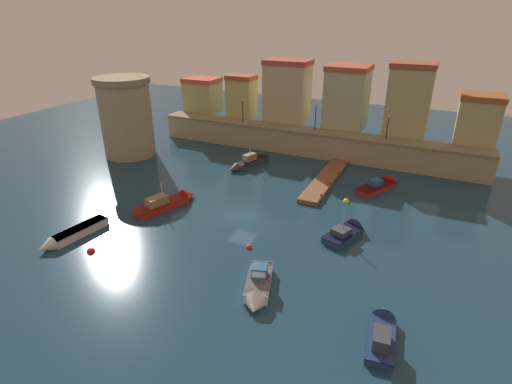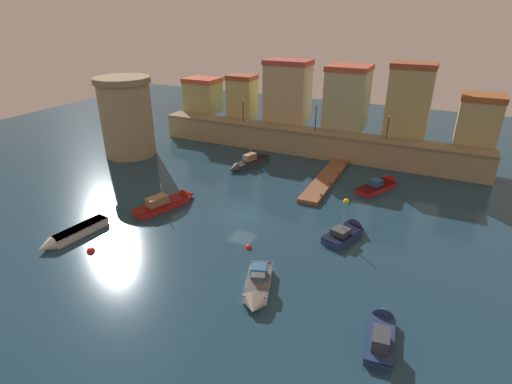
{
  "view_description": "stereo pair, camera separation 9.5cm",
  "coord_description": "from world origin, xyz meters",
  "px_view_note": "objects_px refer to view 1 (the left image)",
  "views": [
    {
      "loc": [
        16.64,
        -31.85,
        19.15
      ],
      "look_at": [
        0.0,
        3.33,
        1.32
      ],
      "focal_mm": 28.2,
      "sensor_mm": 36.0,
      "label": 1
    },
    {
      "loc": [
        16.72,
        -31.81,
        19.15
      ],
      "look_at": [
        0.0,
        3.33,
        1.32
      ],
      "focal_mm": 28.2,
      "sensor_mm": 36.0,
      "label": 2
    }
  ],
  "objects_px": {
    "moored_boat_6": "(382,329)",
    "mooring_buoy_1": "(249,248)",
    "moored_boat_3": "(71,235)",
    "moored_boat_1": "(382,184)",
    "moored_boat_5": "(258,288)",
    "moored_boat_2": "(348,231)",
    "mooring_buoy_0": "(91,252)",
    "quay_lamp_0": "(243,107)",
    "quay_lamp_1": "(316,113)",
    "fortress_tower": "(126,117)",
    "quay_lamp_2": "(388,123)",
    "moored_boat_0": "(247,163)",
    "moored_boat_4": "(169,202)",
    "mooring_buoy_2": "(346,202)"
  },
  "relations": [
    {
      "from": "moored_boat_3",
      "to": "moored_boat_4",
      "type": "distance_m",
      "value": 10.16
    },
    {
      "from": "quay_lamp_1",
      "to": "moored_boat_0",
      "type": "xyz_separation_m",
      "value": [
        -6.44,
        -8.37,
        -5.46
      ]
    },
    {
      "from": "quay_lamp_2",
      "to": "moored_boat_4",
      "type": "distance_m",
      "value": 29.42
    },
    {
      "from": "moored_boat_2",
      "to": "moored_boat_6",
      "type": "xyz_separation_m",
      "value": [
        4.97,
        -11.47,
        -0.01
      ]
    },
    {
      "from": "quay_lamp_2",
      "to": "moored_boat_0",
      "type": "bearing_deg",
      "value": -152.57
    },
    {
      "from": "mooring_buoy_2",
      "to": "mooring_buoy_0",
      "type": "bearing_deg",
      "value": -132.43
    },
    {
      "from": "moored_boat_0",
      "to": "moored_boat_2",
      "type": "xyz_separation_m",
      "value": [
        16.31,
        -11.8,
        -0.13
      ]
    },
    {
      "from": "mooring_buoy_0",
      "to": "moored_boat_3",
      "type": "bearing_deg",
      "value": 165.96
    },
    {
      "from": "moored_boat_3",
      "to": "moored_boat_6",
      "type": "distance_m",
      "value": 27.59
    },
    {
      "from": "moored_boat_1",
      "to": "moored_boat_6",
      "type": "distance_m",
      "value": 24.31
    },
    {
      "from": "quay_lamp_1",
      "to": "mooring_buoy_0",
      "type": "height_order",
      "value": "quay_lamp_1"
    },
    {
      "from": "quay_lamp_1",
      "to": "moored_boat_5",
      "type": "distance_m",
      "value": 32.33
    },
    {
      "from": "moored_boat_1",
      "to": "mooring_buoy_0",
      "type": "distance_m",
      "value": 32.12
    },
    {
      "from": "quay_lamp_0",
      "to": "quay_lamp_1",
      "type": "bearing_deg",
      "value": 0.0
    },
    {
      "from": "quay_lamp_1",
      "to": "moored_boat_6",
      "type": "distance_m",
      "value": 35.39
    },
    {
      "from": "moored_boat_5",
      "to": "moored_boat_1",
      "type": "bearing_deg",
      "value": 150.02
    },
    {
      "from": "mooring_buoy_1",
      "to": "quay_lamp_1",
      "type": "bearing_deg",
      "value": 95.59
    },
    {
      "from": "moored_boat_1",
      "to": "mooring_buoy_1",
      "type": "height_order",
      "value": "moored_boat_1"
    },
    {
      "from": "fortress_tower",
      "to": "moored_boat_1",
      "type": "relative_size",
      "value": 1.62
    },
    {
      "from": "moored_boat_1",
      "to": "fortress_tower",
      "type": "bearing_deg",
      "value": 122.06
    },
    {
      "from": "quay_lamp_2",
      "to": "moored_boat_3",
      "type": "distance_m",
      "value": 39.17
    },
    {
      "from": "moored_boat_2",
      "to": "mooring_buoy_2",
      "type": "height_order",
      "value": "moored_boat_2"
    },
    {
      "from": "fortress_tower",
      "to": "mooring_buoy_0",
      "type": "height_order",
      "value": "fortress_tower"
    },
    {
      "from": "moored_boat_1",
      "to": "moored_boat_5",
      "type": "bearing_deg",
      "value": -165.45
    },
    {
      "from": "fortress_tower",
      "to": "mooring_buoy_2",
      "type": "xyz_separation_m",
      "value": [
        31.82,
        -2.23,
        -5.48
      ]
    },
    {
      "from": "quay_lamp_2",
      "to": "mooring_buoy_1",
      "type": "distance_m",
      "value": 27.63
    },
    {
      "from": "quay_lamp_2",
      "to": "moored_boat_6",
      "type": "height_order",
      "value": "quay_lamp_2"
    },
    {
      "from": "quay_lamp_0",
      "to": "quay_lamp_2",
      "type": "xyz_separation_m",
      "value": [
        20.96,
        0.0,
        -0.12
      ]
    },
    {
      "from": "quay_lamp_0",
      "to": "mooring_buoy_2",
      "type": "relative_size",
      "value": 4.99
    },
    {
      "from": "moored_boat_0",
      "to": "moored_boat_3",
      "type": "relative_size",
      "value": 1.02
    },
    {
      "from": "quay_lamp_1",
      "to": "moored_boat_5",
      "type": "height_order",
      "value": "quay_lamp_1"
    },
    {
      "from": "moored_boat_5",
      "to": "quay_lamp_2",
      "type": "bearing_deg",
      "value": 155.03
    },
    {
      "from": "mooring_buoy_1",
      "to": "mooring_buoy_2",
      "type": "relative_size",
      "value": 0.85
    },
    {
      "from": "moored_boat_2",
      "to": "mooring_buoy_1",
      "type": "distance_m",
      "value": 9.4
    },
    {
      "from": "moored_boat_0",
      "to": "moored_boat_4",
      "type": "bearing_deg",
      "value": 7.96
    },
    {
      "from": "quay_lamp_2",
      "to": "moored_boat_6",
      "type": "distance_m",
      "value": 32.5
    },
    {
      "from": "moored_boat_1",
      "to": "mooring_buoy_2",
      "type": "bearing_deg",
      "value": 179.69
    },
    {
      "from": "moored_boat_1",
      "to": "moored_boat_3",
      "type": "relative_size",
      "value": 0.97
    },
    {
      "from": "quay_lamp_0",
      "to": "moored_boat_1",
      "type": "relative_size",
      "value": 0.51
    },
    {
      "from": "moored_boat_2",
      "to": "moored_boat_5",
      "type": "distance_m",
      "value": 11.85
    },
    {
      "from": "mooring_buoy_0",
      "to": "moored_boat_2",
      "type": "bearing_deg",
      "value": 32.38
    },
    {
      "from": "quay_lamp_1",
      "to": "quay_lamp_2",
      "type": "distance_m",
      "value": 9.68
    },
    {
      "from": "fortress_tower",
      "to": "mooring_buoy_1",
      "type": "height_order",
      "value": "fortress_tower"
    },
    {
      "from": "quay_lamp_0",
      "to": "moored_boat_0",
      "type": "xyz_separation_m",
      "value": [
        4.84,
        -8.37,
        -5.34
      ]
    },
    {
      "from": "quay_lamp_1",
      "to": "mooring_buoy_1",
      "type": "distance_m",
      "value": 26.87
    },
    {
      "from": "moored_boat_4",
      "to": "mooring_buoy_2",
      "type": "relative_size",
      "value": 10.98
    },
    {
      "from": "fortress_tower",
      "to": "moored_boat_5",
      "type": "bearing_deg",
      "value": -34.43
    },
    {
      "from": "moored_boat_6",
      "to": "quay_lamp_0",
      "type": "bearing_deg",
      "value": 33.97
    },
    {
      "from": "quay_lamp_0",
      "to": "moored_boat_3",
      "type": "height_order",
      "value": "quay_lamp_0"
    },
    {
      "from": "moored_boat_6",
      "to": "mooring_buoy_1",
      "type": "distance_m",
      "value": 13.49
    }
  ]
}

